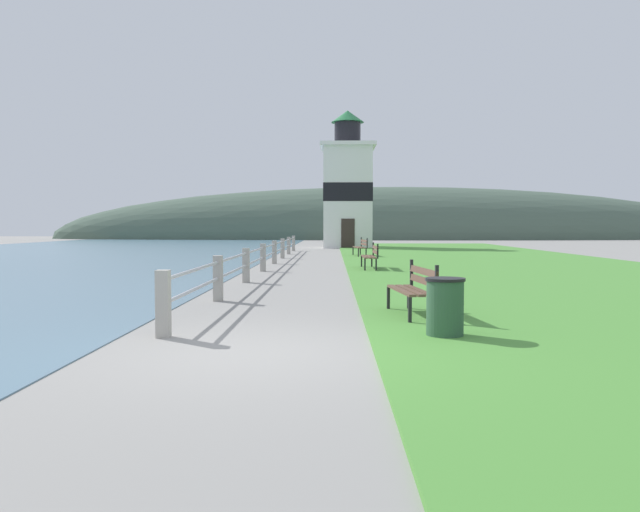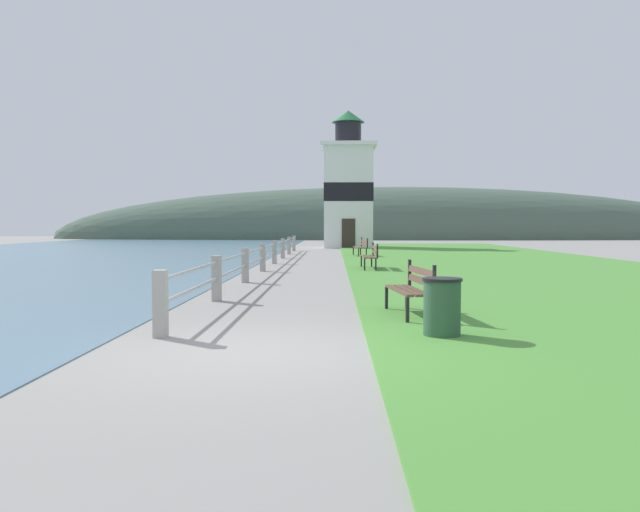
{
  "view_description": "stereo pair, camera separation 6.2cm",
  "coord_description": "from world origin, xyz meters",
  "px_view_note": "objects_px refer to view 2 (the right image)",
  "views": [
    {
      "loc": [
        0.97,
        -7.52,
        1.55
      ],
      "look_at": [
        0.47,
        17.87,
        0.3
      ],
      "focal_mm": 35.0,
      "sensor_mm": 36.0,
      "label": 1
    },
    {
      "loc": [
        1.03,
        -7.52,
        1.55
      ],
      "look_at": [
        0.47,
        17.87,
        0.3
      ],
      "focal_mm": 35.0,
      "sensor_mm": 36.0,
      "label": 2
    }
  ],
  "objects_px": {
    "park_bench_far": "(361,246)",
    "lighthouse": "(348,189)",
    "park_bench_near": "(413,286)",
    "park_bench_midway": "(371,255)",
    "trash_bin": "(442,309)"
  },
  "relations": [
    {
      "from": "park_bench_far",
      "to": "lighthouse",
      "type": "relative_size",
      "value": 0.21
    },
    {
      "from": "park_bench_far",
      "to": "lighthouse",
      "type": "distance_m",
      "value": 13.2
    },
    {
      "from": "park_bench_near",
      "to": "lighthouse",
      "type": "xyz_separation_m",
      "value": [
        -0.32,
        32.98,
        3.53
      ]
    },
    {
      "from": "trash_bin",
      "to": "park_bench_far",
      "type": "bearing_deg",
      "value": 90.27
    },
    {
      "from": "park_bench_near",
      "to": "trash_bin",
      "type": "distance_m",
      "value": 1.94
    },
    {
      "from": "park_bench_near",
      "to": "trash_bin",
      "type": "relative_size",
      "value": 2.0
    },
    {
      "from": "park_bench_far",
      "to": "lighthouse",
      "type": "bearing_deg",
      "value": -94.23
    },
    {
      "from": "park_bench_midway",
      "to": "park_bench_far",
      "type": "distance_m",
      "value": 9.12
    },
    {
      "from": "park_bench_midway",
      "to": "lighthouse",
      "type": "height_order",
      "value": "lighthouse"
    },
    {
      "from": "park_bench_near",
      "to": "lighthouse",
      "type": "distance_m",
      "value": 33.17
    },
    {
      "from": "park_bench_near",
      "to": "lighthouse",
      "type": "bearing_deg",
      "value": -96.29
    },
    {
      "from": "park_bench_near",
      "to": "park_bench_midway",
      "type": "xyz_separation_m",
      "value": [
        -0.03,
        11.15,
        0.0
      ]
    },
    {
      "from": "lighthouse",
      "to": "trash_bin",
      "type": "bearing_deg",
      "value": -89.21
    },
    {
      "from": "park_bench_far",
      "to": "trash_bin",
      "type": "bearing_deg",
      "value": 84.35
    },
    {
      "from": "park_bench_near",
      "to": "trash_bin",
      "type": "height_order",
      "value": "park_bench_near"
    }
  ]
}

